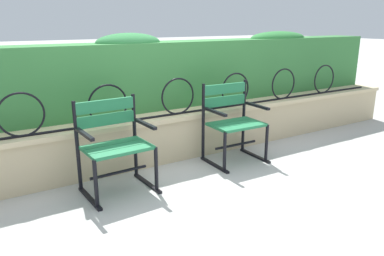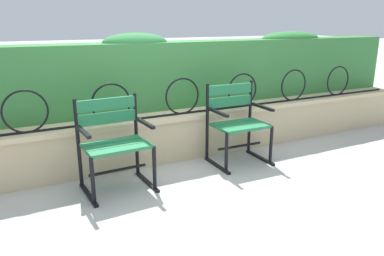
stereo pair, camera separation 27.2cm
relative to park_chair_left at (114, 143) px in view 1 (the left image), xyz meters
name	(u,v)px [view 1 (the left image)]	position (x,y,z in m)	size (l,w,h in m)	color
ground_plane	(198,184)	(0.73, -0.32, -0.47)	(60.00, 60.00, 0.00)	#ADADA8
stone_wall	(160,137)	(0.73, 0.49, -0.20)	(7.66, 0.41, 0.53)	#C6B289
iron_arch_fence	(147,102)	(0.54, 0.42, 0.25)	(7.12, 0.02, 0.42)	black
hedge_row	(142,74)	(0.71, 0.90, 0.49)	(7.51, 0.47, 0.90)	#387A3D
park_chair_left	(114,143)	(0.00, 0.00, 0.00)	(0.65, 0.55, 0.87)	#237547
park_chair_right	(232,120)	(1.43, 0.06, 0.00)	(0.63, 0.53, 0.89)	#237547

